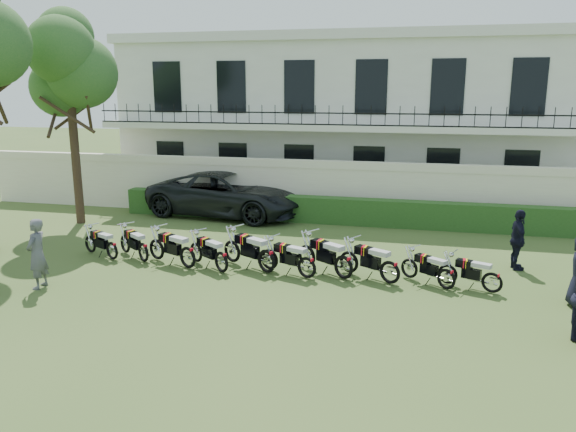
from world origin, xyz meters
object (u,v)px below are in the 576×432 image
object	(u,v)px
motorcycle_0	(112,246)
motorcycle_4	(266,255)
motorcycle_7	(390,267)
motorcycle_1	(143,248)
motorcycle_6	(344,261)
officer_5	(518,240)
motorcycle_8	(447,274)
motorcycle_3	(221,257)
motorcycle_2	(188,252)
inspector	(37,254)
motorcycle_9	(492,278)
suv	(227,194)
tree_west_near	(69,65)
motorcycle_5	(307,262)

from	to	relation	value
motorcycle_0	motorcycle_4	size ratio (longest dim) A/B	0.84
motorcycle_0	motorcycle_7	distance (m)	8.28
motorcycle_1	motorcycle_6	xyz separation A→B (m)	(6.00, -0.13, 0.06)
motorcycle_6	officer_5	xyz separation A→B (m)	(4.68, 2.05, 0.36)
motorcycle_8	motorcycle_3	bearing A→B (deg)	126.09
motorcycle_2	motorcycle_0	bearing A→B (deg)	108.65
motorcycle_7	inspector	xyz separation A→B (m)	(-8.85, -2.38, 0.43)
motorcycle_6	inspector	distance (m)	8.01
motorcycle_8	motorcycle_9	xyz separation A→B (m)	(1.11, -0.01, -0.00)
motorcycle_8	inspector	distance (m)	10.56
officer_5	inspector	bearing A→B (deg)	103.14
motorcycle_3	motorcycle_9	size ratio (longest dim) A/B	1.01
motorcycle_1	motorcycle_4	world-z (taller)	motorcycle_4
motorcycle_1	suv	size ratio (longest dim) A/B	0.24
tree_west_near	motorcycle_8	distance (m)	15.10
inspector	motorcycle_1	bearing A→B (deg)	144.17
motorcycle_2	officer_5	bearing A→B (deg)	-52.53
suv	officer_5	size ratio (longest dim) A/B	3.63
motorcycle_3	inspector	distance (m)	4.77
tree_west_near	motorcycle_6	xyz separation A→B (m)	(10.72, -4.14, -5.37)
motorcycle_3	motorcycle_8	world-z (taller)	motorcycle_3
motorcycle_9	motorcycle_5	bearing A→B (deg)	111.99
motorcycle_8	officer_5	xyz separation A→B (m)	(2.00, 2.21, 0.45)
motorcycle_7	motorcycle_9	distance (m)	2.56
motorcycle_4	motorcycle_8	world-z (taller)	motorcycle_4
motorcycle_4	motorcycle_1	bearing A→B (deg)	117.24
motorcycle_5	suv	size ratio (longest dim) A/B	0.28
motorcycle_5	suv	distance (m)	8.33
motorcycle_2	inspector	xyz separation A→B (m)	(-3.13, -2.34, 0.42)
motorcycle_7	officer_5	world-z (taller)	officer_5
tree_west_near	officer_5	xyz separation A→B (m)	(15.40, -2.10, -5.01)
motorcycle_3	officer_5	xyz separation A→B (m)	(8.09, 2.30, 0.40)
motorcycle_2	tree_west_near	bearing A→B (deg)	79.79
motorcycle_4	motorcycle_5	xyz separation A→B (m)	(1.19, -0.19, -0.05)
motorcycle_0	motorcycle_8	world-z (taller)	motorcycle_0
motorcycle_3	inspector	size ratio (longest dim) A/B	0.87
suv	motorcycle_7	bearing A→B (deg)	-126.64
officer_5	motorcycle_2	bearing A→B (deg)	96.29
tree_west_near	motorcycle_6	distance (m)	12.68
motorcycle_5	officer_5	size ratio (longest dim) A/B	1.01
motorcycle_1	motorcycle_2	world-z (taller)	motorcycle_2
motorcycle_3	motorcycle_4	world-z (taller)	motorcycle_4
tree_west_near	inspector	distance (m)	8.84
motorcycle_6	officer_5	bearing A→B (deg)	-33.03
tree_west_near	motorcycle_9	world-z (taller)	tree_west_near
motorcycle_2	motorcycle_7	xyz separation A→B (m)	(5.72, 0.03, -0.01)
motorcycle_0	motorcycle_8	size ratio (longest dim) A/B	1.10
motorcycle_0	motorcycle_6	size ratio (longest dim) A/B	0.89
motorcycle_4	motorcycle_9	bearing A→B (deg)	-62.72
motorcycle_5	motorcycle_4	bearing A→B (deg)	103.43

